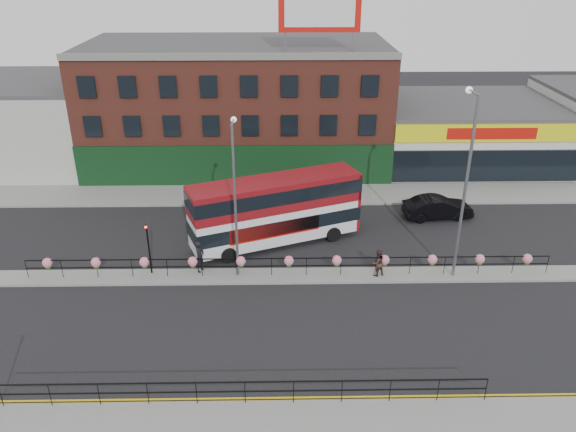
{
  "coord_description": "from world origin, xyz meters",
  "views": [
    {
      "loc": [
        -0.54,
        -27.85,
        17.21
      ],
      "look_at": [
        0.0,
        3.0,
        2.5
      ],
      "focal_mm": 35.0,
      "sensor_mm": 36.0,
      "label": 1
    }
  ],
  "objects_px": {
    "pedestrian_a": "(200,256)",
    "pedestrian_b": "(378,263)",
    "double_decker_bus": "(276,205)",
    "lamp_column_east": "(466,172)",
    "car": "(438,208)",
    "lamp_column_west": "(235,188)"
  },
  "relations": [
    {
      "from": "pedestrian_a",
      "to": "pedestrian_b",
      "type": "relative_size",
      "value": 1.18
    },
    {
      "from": "double_decker_bus",
      "to": "lamp_column_west",
      "type": "height_order",
      "value": "lamp_column_west"
    },
    {
      "from": "pedestrian_a",
      "to": "pedestrian_b",
      "type": "bearing_deg",
      "value": -73.27
    },
    {
      "from": "car",
      "to": "pedestrian_b",
      "type": "distance_m",
      "value": 9.63
    },
    {
      "from": "car",
      "to": "double_decker_bus",
      "type": "bearing_deg",
      "value": 101.44
    },
    {
      "from": "double_decker_bus",
      "to": "pedestrian_b",
      "type": "bearing_deg",
      "value": -36.69
    },
    {
      "from": "pedestrian_b",
      "to": "lamp_column_east",
      "type": "relative_size",
      "value": 0.15
    },
    {
      "from": "double_decker_bus",
      "to": "lamp_column_east",
      "type": "distance_m",
      "value": 11.63
    },
    {
      "from": "double_decker_bus",
      "to": "lamp_column_east",
      "type": "relative_size",
      "value": 1.05
    },
    {
      "from": "double_decker_bus",
      "to": "lamp_column_west",
      "type": "xyz_separation_m",
      "value": [
        -2.21,
        -3.85,
        2.76
      ]
    },
    {
      "from": "pedestrian_b",
      "to": "lamp_column_east",
      "type": "distance_m",
      "value": 7.0
    },
    {
      "from": "lamp_column_east",
      "to": "car",
      "type": "bearing_deg",
      "value": 81.67
    },
    {
      "from": "double_decker_bus",
      "to": "pedestrian_a",
      "type": "relative_size",
      "value": 5.76
    },
    {
      "from": "lamp_column_west",
      "to": "double_decker_bus",
      "type": "bearing_deg",
      "value": 60.15
    },
    {
      "from": "pedestrian_b",
      "to": "lamp_column_east",
      "type": "bearing_deg",
      "value": 160.23
    },
    {
      "from": "pedestrian_a",
      "to": "pedestrian_b",
      "type": "xyz_separation_m",
      "value": [
        10.25,
        -0.65,
        -0.14
      ]
    },
    {
      "from": "pedestrian_a",
      "to": "lamp_column_west",
      "type": "xyz_separation_m",
      "value": [
        2.22,
        -0.16,
        4.36
      ]
    },
    {
      "from": "double_decker_bus",
      "to": "pedestrian_a",
      "type": "xyz_separation_m",
      "value": [
        -4.43,
        -3.69,
        -1.6
      ]
    },
    {
      "from": "double_decker_bus",
      "to": "car",
      "type": "height_order",
      "value": "double_decker_bus"
    },
    {
      "from": "double_decker_bus",
      "to": "lamp_column_east",
      "type": "xyz_separation_m",
      "value": [
        10.22,
        -4.15,
        3.7
      ]
    },
    {
      "from": "pedestrian_b",
      "to": "lamp_column_west",
      "type": "distance_m",
      "value": 9.22
    },
    {
      "from": "car",
      "to": "lamp_column_east",
      "type": "relative_size",
      "value": 0.47
    }
  ]
}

